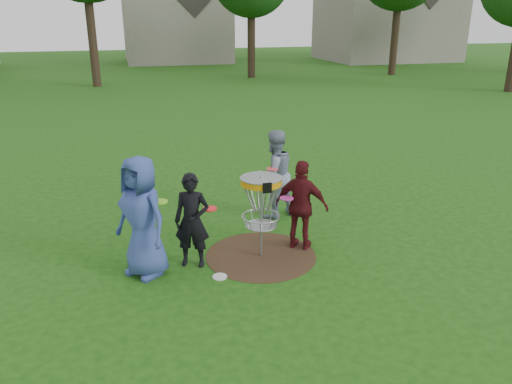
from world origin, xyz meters
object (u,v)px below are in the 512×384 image
object	(u,v)px
player_blue	(142,217)
disc_golf_basket	(261,197)
player_maroon	(302,206)
player_grey	(274,174)
player_black	(192,221)

from	to	relation	value
player_blue	disc_golf_basket	distance (m)	1.84
player_maroon	disc_golf_basket	distance (m)	0.77
player_blue	player_grey	world-z (taller)	player_blue
disc_golf_basket	player_maroon	bearing A→B (deg)	8.41
player_blue	player_maroon	bearing A→B (deg)	54.32
player_maroon	disc_golf_basket	xyz separation A→B (m)	(-0.72, -0.11, 0.26)
player_blue	player_maroon	size ratio (longest dim) A/B	1.21
player_black	player_blue	bearing A→B (deg)	-152.21
player_blue	player_maroon	distance (m)	2.57
player_blue	player_grey	bearing A→B (deg)	83.06
player_black	disc_golf_basket	world-z (taller)	player_black
player_black	disc_golf_basket	distance (m)	1.13
player_blue	disc_golf_basket	xyz separation A→B (m)	(1.84, 0.09, 0.10)
player_black	disc_golf_basket	xyz separation A→B (m)	(1.10, 0.00, 0.27)
player_black	disc_golf_basket	bearing A→B (deg)	21.69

